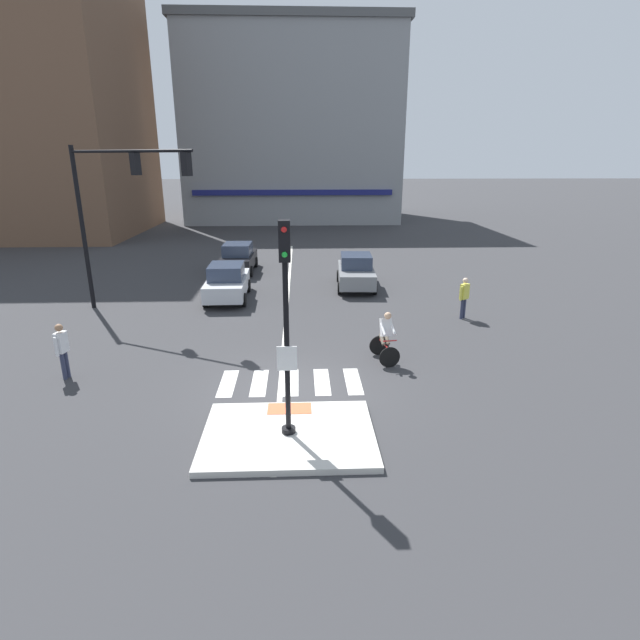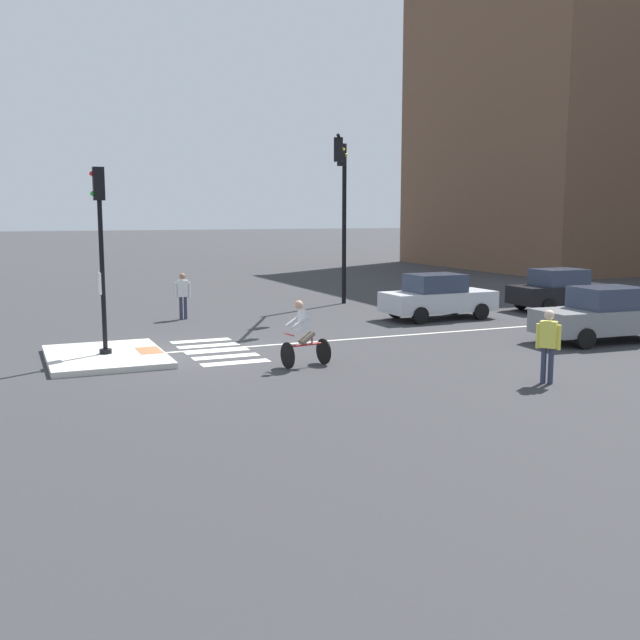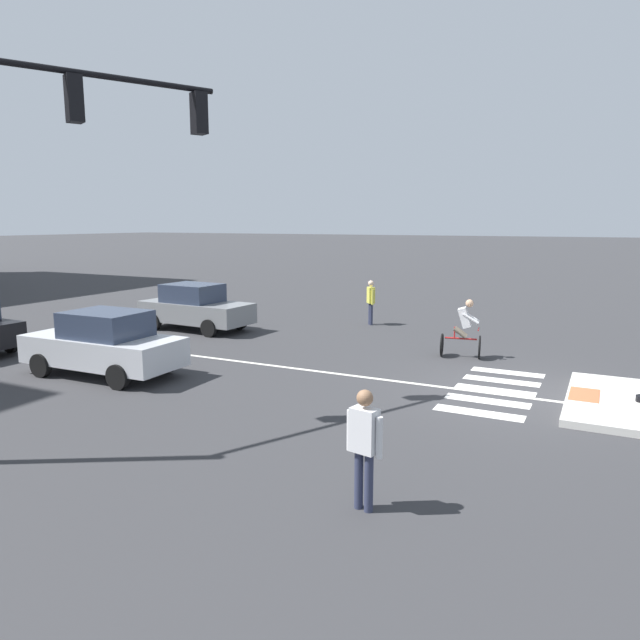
{
  "view_description": "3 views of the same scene",
  "coord_description": "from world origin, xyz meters",
  "px_view_note": "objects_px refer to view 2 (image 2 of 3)",
  "views": [
    {
      "loc": [
        0.31,
        -12.65,
        6.15
      ],
      "look_at": [
        0.93,
        2.53,
        1.22
      ],
      "focal_mm": 28.02,
      "sensor_mm": 36.0,
      "label": 1
    },
    {
      "loc": [
        19.9,
        -4.9,
        3.81
      ],
      "look_at": [
        0.86,
        3.26,
        0.83
      ],
      "focal_mm": 41.81,
      "sensor_mm": 36.0,
      "label": 2
    },
    {
      "loc": [
        -13.39,
        -1.68,
        3.83
      ],
      "look_at": [
        0.8,
        5.39,
        1.15
      ],
      "focal_mm": 32.76,
      "sensor_mm": 36.0,
      "label": 3
    }
  ],
  "objects_px": {
    "cyclist": "(304,332)",
    "signal_pole": "(101,243)",
    "car_silver_westbound_far": "(438,297)",
    "car_grey_eastbound_far": "(604,315)",
    "traffic_light_mast": "(343,191)",
    "pedestrian_at_curb_left": "(183,292)",
    "pedestrian_waiting_far_side": "(548,341)",
    "car_black_westbound_distant": "(561,290)"
  },
  "relations": [
    {
      "from": "car_black_westbound_distant",
      "to": "car_silver_westbound_far",
      "type": "bearing_deg",
      "value": -88.42
    },
    {
      "from": "car_black_westbound_distant",
      "to": "traffic_light_mast",
      "type": "bearing_deg",
      "value": -116.12
    },
    {
      "from": "cyclist",
      "to": "pedestrian_at_curb_left",
      "type": "relative_size",
      "value": 1.01
    },
    {
      "from": "signal_pole",
      "to": "pedestrian_at_curb_left",
      "type": "height_order",
      "value": "signal_pole"
    },
    {
      "from": "traffic_light_mast",
      "to": "car_grey_eastbound_far",
      "type": "height_order",
      "value": "traffic_light_mast"
    },
    {
      "from": "signal_pole",
      "to": "cyclist",
      "type": "height_order",
      "value": "signal_pole"
    },
    {
      "from": "car_black_westbound_distant",
      "to": "pedestrian_waiting_far_side",
      "type": "height_order",
      "value": "pedestrian_waiting_far_side"
    },
    {
      "from": "traffic_light_mast",
      "to": "car_black_westbound_distant",
      "type": "xyz_separation_m",
      "value": [
        3.79,
        7.73,
        -3.85
      ]
    },
    {
      "from": "car_grey_eastbound_far",
      "to": "car_black_westbound_distant",
      "type": "height_order",
      "value": "same"
    },
    {
      "from": "car_grey_eastbound_far",
      "to": "cyclist",
      "type": "bearing_deg",
      "value": -90.73
    },
    {
      "from": "signal_pole",
      "to": "car_black_westbound_distant",
      "type": "height_order",
      "value": "signal_pole"
    },
    {
      "from": "car_grey_eastbound_far",
      "to": "pedestrian_waiting_far_side",
      "type": "xyz_separation_m",
      "value": [
        3.75,
        -5.23,
        0.17
      ]
    },
    {
      "from": "car_silver_westbound_far",
      "to": "cyclist",
      "type": "distance_m",
      "value": 9.68
    },
    {
      "from": "car_black_westbound_distant",
      "to": "cyclist",
      "type": "relative_size",
      "value": 2.46
    },
    {
      "from": "pedestrian_at_curb_left",
      "to": "pedestrian_waiting_far_side",
      "type": "xyz_separation_m",
      "value": [
        13.4,
        5.2,
        0.0
      ]
    },
    {
      "from": "car_black_westbound_distant",
      "to": "cyclist",
      "type": "xyz_separation_m",
      "value": [
        6.11,
        -13.38,
        0.06
      ]
    },
    {
      "from": "car_grey_eastbound_far",
      "to": "car_black_westbound_distant",
      "type": "bearing_deg",
      "value": 148.65
    },
    {
      "from": "signal_pole",
      "to": "car_silver_westbound_far",
      "type": "height_order",
      "value": "signal_pole"
    },
    {
      "from": "car_grey_eastbound_far",
      "to": "pedestrian_at_curb_left",
      "type": "xyz_separation_m",
      "value": [
        -9.65,
        -10.44,
        0.17
      ]
    },
    {
      "from": "signal_pole",
      "to": "pedestrian_waiting_far_side",
      "type": "xyz_separation_m",
      "value": [
        6.82,
        8.78,
        -2.07
      ]
    },
    {
      "from": "car_silver_westbound_far",
      "to": "car_grey_eastbound_far",
      "type": "height_order",
      "value": "same"
    },
    {
      "from": "car_grey_eastbound_far",
      "to": "pedestrian_at_curb_left",
      "type": "height_order",
      "value": "pedestrian_at_curb_left"
    },
    {
      "from": "traffic_light_mast",
      "to": "car_black_westbound_distant",
      "type": "distance_m",
      "value": 9.43
    },
    {
      "from": "car_silver_westbound_far",
      "to": "car_black_westbound_distant",
      "type": "xyz_separation_m",
      "value": [
        -0.16,
        5.76,
        0.0
      ]
    },
    {
      "from": "pedestrian_waiting_far_side",
      "to": "car_silver_westbound_far",
      "type": "bearing_deg",
      "value": 161.56
    },
    {
      "from": "signal_pole",
      "to": "car_black_westbound_distant",
      "type": "relative_size",
      "value": 1.16
    },
    {
      "from": "cyclist",
      "to": "signal_pole",
      "type": "bearing_deg",
      "value": -123.68
    },
    {
      "from": "signal_pole",
      "to": "cyclist",
      "type": "xyz_separation_m",
      "value": [
        2.95,
        4.43,
        -2.18
      ]
    },
    {
      "from": "car_silver_westbound_far",
      "to": "signal_pole",
      "type": "bearing_deg",
      "value": -76.02
    },
    {
      "from": "traffic_light_mast",
      "to": "signal_pole",
      "type": "bearing_deg",
      "value": -55.43
    },
    {
      "from": "pedestrian_at_curb_left",
      "to": "car_grey_eastbound_far",
      "type": "bearing_deg",
      "value": 47.25
    },
    {
      "from": "signal_pole",
      "to": "traffic_light_mast",
      "type": "bearing_deg",
      "value": 124.57
    },
    {
      "from": "signal_pole",
      "to": "cyclist",
      "type": "distance_m",
      "value": 5.75
    },
    {
      "from": "pedestrian_at_curb_left",
      "to": "traffic_light_mast",
      "type": "bearing_deg",
      "value": 93.32
    },
    {
      "from": "car_silver_westbound_far",
      "to": "car_black_westbound_distant",
      "type": "bearing_deg",
      "value": 91.58
    },
    {
      "from": "pedestrian_waiting_far_side",
      "to": "signal_pole",
      "type": "bearing_deg",
      "value": -127.85
    },
    {
      "from": "signal_pole",
      "to": "car_silver_westbound_far",
      "type": "xyz_separation_m",
      "value": [
        -3.0,
        12.06,
        -2.24
      ]
    },
    {
      "from": "signal_pole",
      "to": "car_grey_eastbound_far",
      "type": "bearing_deg",
      "value": 77.62
    },
    {
      "from": "traffic_light_mast",
      "to": "pedestrian_at_curb_left",
      "type": "bearing_deg",
      "value": -86.68
    },
    {
      "from": "car_silver_westbound_far",
      "to": "pedestrian_at_curb_left",
      "type": "relative_size",
      "value": 2.47
    },
    {
      "from": "car_silver_westbound_far",
      "to": "car_grey_eastbound_far",
      "type": "relative_size",
      "value": 0.99
    },
    {
      "from": "cyclist",
      "to": "pedestrian_waiting_far_side",
      "type": "distance_m",
      "value": 5.82
    }
  ]
}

